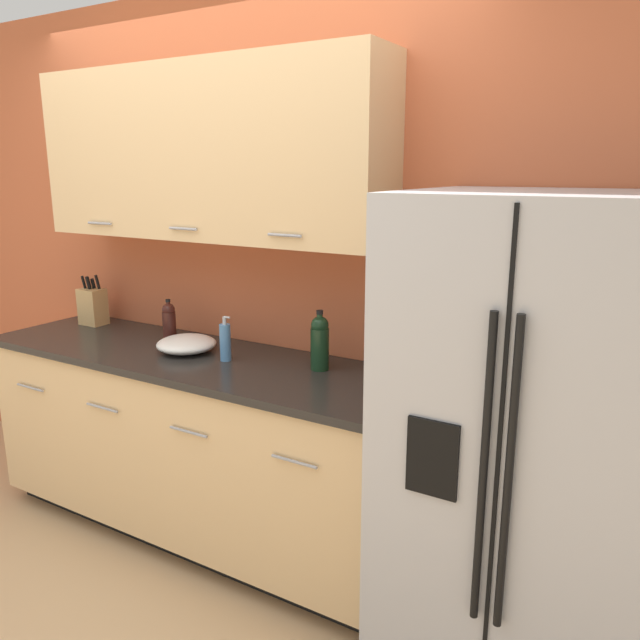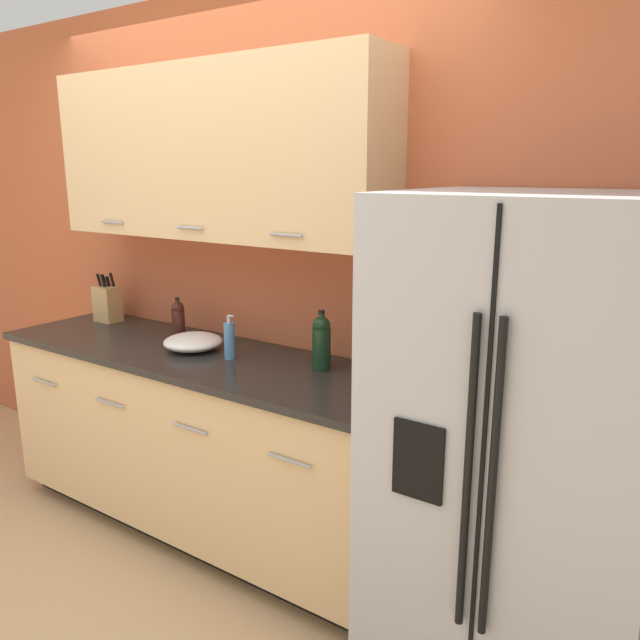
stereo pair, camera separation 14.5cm
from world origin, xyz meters
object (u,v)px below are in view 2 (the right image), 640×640
Objects in this scene: soap_dispenser at (230,340)px; mixing_bowl at (193,342)px; oil_bottle at (178,319)px; wine_bottle at (322,342)px; refrigerator at (522,455)px; knife_block at (107,303)px.

soap_dispenser is 0.25m from mixing_bowl.
oil_bottle is 0.25m from mixing_bowl.
wine_bottle reaches higher than soap_dispenser.
soap_dispenser is at bearing -165.85° from wine_bottle.
mixing_bowl is at bearing -27.13° from oil_bottle.
refrigerator is at bearing -3.27° from soap_dispenser.
wine_bottle is 1.26× the size of soap_dispenser.
wine_bottle is at bearing -1.61° from knife_block.
knife_block reaches higher than oil_bottle.
mixing_bowl is (-1.61, 0.09, 0.11)m from refrigerator.
soap_dispenser is (-1.36, 0.08, 0.16)m from refrigerator.
oil_bottle is (0.60, -0.03, -0.00)m from knife_block.
soap_dispenser is 0.98× the size of oil_bottle.
wine_bottle is (1.49, -0.04, 0.02)m from knife_block.
refrigerator is at bearing -5.39° from knife_block.
knife_block is 1.00× the size of mixing_bowl.
refrigerator is 2.44m from knife_block.
wine_bottle reaches higher than oil_bottle.
wine_bottle is 1.24× the size of oil_bottle.
wine_bottle is (-0.93, 0.19, 0.20)m from refrigerator.
knife_block is at bearing 177.23° from oil_bottle.
wine_bottle is 0.89m from oil_bottle.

